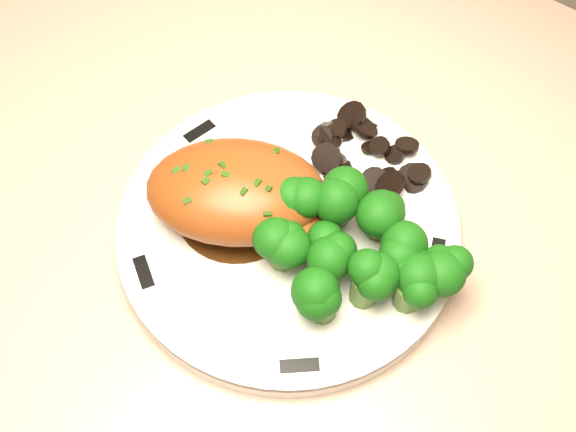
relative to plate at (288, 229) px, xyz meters
The scene contains 10 objects.
plate is the anchor object (origin of this frame).
rim_accent_0 0.11m from the plate, 23.00° to the left, with size 0.03×0.01×0.00m, color black.
rim_accent_1 0.11m from the plate, 95.00° to the left, with size 0.03×0.01×0.00m, color black.
rim_accent_2 0.11m from the plate, 167.00° to the left, with size 0.03×0.01×0.00m, color black.
rim_accent_3 0.11m from the plate, 121.00° to the right, with size 0.03×0.01×0.00m, color black.
rim_accent_4 0.11m from the plate, 49.00° to the right, with size 0.03×0.01×0.00m, color black.
gravy_pool 0.04m from the plate, 159.05° to the right, with size 0.10×0.10×0.00m, color #381E0A.
chicken_breast 0.05m from the plate, 156.56° to the right, with size 0.16×0.15×0.05m.
mushroom_pile 0.08m from the plate, 78.94° to the left, with size 0.10×0.07×0.03m.
broccoli_florets 0.07m from the plate, ahead, with size 0.14×0.11×0.05m.
Camera 1 is at (-0.23, 1.39, 1.35)m, focal length 45.00 mm.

